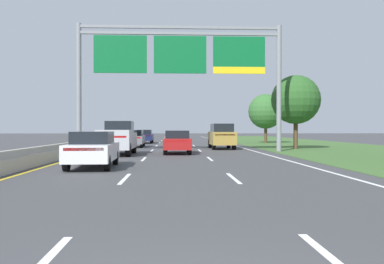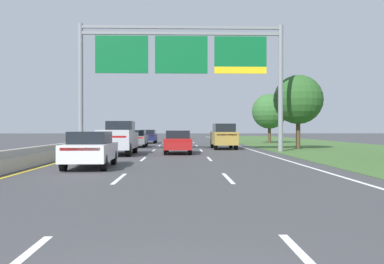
{
  "view_description": "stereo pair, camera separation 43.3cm",
  "coord_description": "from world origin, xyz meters",
  "px_view_note": "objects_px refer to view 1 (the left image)",
  "views": [
    {
      "loc": [
        -0.22,
        -3.47,
        1.69
      ],
      "look_at": [
        0.93,
        21.34,
        1.5
      ],
      "focal_mm": 38.42,
      "sensor_mm": 36.0,
      "label": 1
    },
    {
      "loc": [
        0.22,
        -3.48,
        1.69
      ],
      "look_at": [
        0.93,
        21.34,
        1.5
      ],
      "focal_mm": 38.42,
      "sensor_mm": 36.0,
      "label": 2
    }
  ],
  "objects_px": {
    "car_white_left_lane_sedan": "(93,149)",
    "car_gold_right_lane_suv": "(222,136)",
    "car_grey_left_lane_sedan": "(134,138)",
    "roadside_tree_far": "(266,111)",
    "car_navy_left_lane_sedan": "(145,136)",
    "roadside_tree_mid": "(296,100)",
    "pickup_truck_silver": "(118,138)",
    "car_red_centre_lane_sedan": "(177,142)",
    "overhead_sign_gantry": "(180,61)"
  },
  "relations": [
    {
      "from": "car_white_left_lane_sedan",
      "to": "car_gold_right_lane_suv",
      "type": "xyz_separation_m",
      "value": [
        7.55,
        16.35,
        0.28
      ]
    },
    {
      "from": "car_grey_left_lane_sedan",
      "to": "roadside_tree_far",
      "type": "bearing_deg",
      "value": -55.76
    },
    {
      "from": "roadside_tree_far",
      "to": "car_navy_left_lane_sedan",
      "type": "bearing_deg",
      "value": 178.98
    },
    {
      "from": "roadside_tree_mid",
      "to": "roadside_tree_far",
      "type": "xyz_separation_m",
      "value": [
        0.71,
        14.21,
        -0.37
      ]
    },
    {
      "from": "car_grey_left_lane_sedan",
      "to": "car_navy_left_lane_sedan",
      "type": "distance_m",
      "value": 10.27
    },
    {
      "from": "pickup_truck_silver",
      "to": "car_white_left_lane_sedan",
      "type": "xyz_separation_m",
      "value": [
        0.1,
        -8.91,
        -0.26
      ]
    },
    {
      "from": "car_navy_left_lane_sedan",
      "to": "pickup_truck_silver",
      "type": "bearing_deg",
      "value": 179.74
    },
    {
      "from": "car_white_left_lane_sedan",
      "to": "pickup_truck_silver",
      "type": "bearing_deg",
      "value": -1.04
    },
    {
      "from": "car_white_left_lane_sedan",
      "to": "car_navy_left_lane_sedan",
      "type": "xyz_separation_m",
      "value": [
        0.17,
        30.23,
        0.0
      ]
    },
    {
      "from": "car_red_centre_lane_sedan",
      "to": "car_grey_left_lane_sedan",
      "type": "bearing_deg",
      "value": 21.49
    },
    {
      "from": "pickup_truck_silver",
      "to": "car_white_left_lane_sedan",
      "type": "relative_size",
      "value": 1.21
    },
    {
      "from": "roadside_tree_mid",
      "to": "car_grey_left_lane_sedan",
      "type": "bearing_deg",
      "value": 163.1
    },
    {
      "from": "car_white_left_lane_sedan",
      "to": "car_grey_left_lane_sedan",
      "type": "height_order",
      "value": "same"
    },
    {
      "from": "pickup_truck_silver",
      "to": "car_red_centre_lane_sedan",
      "type": "height_order",
      "value": "pickup_truck_silver"
    },
    {
      "from": "car_red_centre_lane_sedan",
      "to": "roadside_tree_far",
      "type": "bearing_deg",
      "value": -27.78
    },
    {
      "from": "overhead_sign_gantry",
      "to": "roadside_tree_mid",
      "type": "height_order",
      "value": "overhead_sign_gantry"
    },
    {
      "from": "car_white_left_lane_sedan",
      "to": "roadside_tree_mid",
      "type": "distance_m",
      "value": 21.15
    },
    {
      "from": "car_grey_left_lane_sedan",
      "to": "car_red_centre_lane_sedan",
      "type": "height_order",
      "value": "same"
    },
    {
      "from": "car_white_left_lane_sedan",
      "to": "car_gold_right_lane_suv",
      "type": "relative_size",
      "value": 0.95
    },
    {
      "from": "car_navy_left_lane_sedan",
      "to": "overhead_sign_gantry",
      "type": "bearing_deg",
      "value": -167.65
    },
    {
      "from": "car_gold_right_lane_suv",
      "to": "car_red_centre_lane_sedan",
      "type": "bearing_deg",
      "value": 149.03
    },
    {
      "from": "car_gold_right_lane_suv",
      "to": "car_grey_left_lane_sedan",
      "type": "bearing_deg",
      "value": 64.51
    },
    {
      "from": "car_gold_right_lane_suv",
      "to": "roadside_tree_mid",
      "type": "height_order",
      "value": "roadside_tree_mid"
    },
    {
      "from": "car_gold_right_lane_suv",
      "to": "roadside_tree_far",
      "type": "bearing_deg",
      "value": -26.93
    },
    {
      "from": "car_gold_right_lane_suv",
      "to": "car_navy_left_lane_sedan",
      "type": "xyz_separation_m",
      "value": [
        -7.38,
        13.88,
        -0.28
      ]
    },
    {
      "from": "roadside_tree_far",
      "to": "car_grey_left_lane_sedan",
      "type": "bearing_deg",
      "value": -145.44
    },
    {
      "from": "car_red_centre_lane_sedan",
      "to": "roadside_tree_mid",
      "type": "xyz_separation_m",
      "value": [
        9.94,
        5.8,
        3.29
      ]
    },
    {
      "from": "car_grey_left_lane_sedan",
      "to": "roadside_tree_far",
      "type": "height_order",
      "value": "roadside_tree_far"
    },
    {
      "from": "car_red_centre_lane_sedan",
      "to": "car_white_left_lane_sedan",
      "type": "bearing_deg",
      "value": 159.58
    },
    {
      "from": "overhead_sign_gantry",
      "to": "roadside_tree_mid",
      "type": "xyz_separation_m",
      "value": [
        9.7,
        3.69,
        -2.56
      ]
    },
    {
      "from": "car_white_left_lane_sedan",
      "to": "car_red_centre_lane_sedan",
      "type": "bearing_deg",
      "value": -22.32
    },
    {
      "from": "overhead_sign_gantry",
      "to": "car_red_centre_lane_sedan",
      "type": "bearing_deg",
      "value": -96.26
    },
    {
      "from": "roadside_tree_mid",
      "to": "car_white_left_lane_sedan",
      "type": "bearing_deg",
      "value": -130.97
    },
    {
      "from": "car_gold_right_lane_suv",
      "to": "roadside_tree_far",
      "type": "distance_m",
      "value": 15.48
    },
    {
      "from": "car_gold_right_lane_suv",
      "to": "car_red_centre_lane_sedan",
      "type": "distance_m",
      "value": 7.42
    },
    {
      "from": "car_gold_right_lane_suv",
      "to": "car_grey_left_lane_sedan",
      "type": "distance_m",
      "value": 8.49
    },
    {
      "from": "pickup_truck_silver",
      "to": "roadside_tree_far",
      "type": "xyz_separation_m",
      "value": [
        14.5,
        21.07,
        2.66
      ]
    },
    {
      "from": "car_red_centre_lane_sedan",
      "to": "roadside_tree_far",
      "type": "relative_size",
      "value": 0.76
    },
    {
      "from": "pickup_truck_silver",
      "to": "car_grey_left_lane_sedan",
      "type": "xyz_separation_m",
      "value": [
        -0.03,
        11.06,
        -0.26
      ]
    },
    {
      "from": "roadside_tree_mid",
      "to": "car_gold_right_lane_suv",
      "type": "bearing_deg",
      "value": 174.63
    },
    {
      "from": "overhead_sign_gantry",
      "to": "pickup_truck_silver",
      "type": "height_order",
      "value": "overhead_sign_gantry"
    },
    {
      "from": "pickup_truck_silver",
      "to": "car_white_left_lane_sedan",
      "type": "bearing_deg",
      "value": -179.46
    },
    {
      "from": "car_grey_left_lane_sedan",
      "to": "roadside_tree_mid",
      "type": "xyz_separation_m",
      "value": [
        13.82,
        -4.2,
        3.29
      ]
    },
    {
      "from": "overhead_sign_gantry",
      "to": "car_gold_right_lane_suv",
      "type": "bearing_deg",
      "value": 50.16
    },
    {
      "from": "car_gold_right_lane_suv",
      "to": "roadside_tree_far",
      "type": "xyz_separation_m",
      "value": [
        6.86,
        13.63,
        2.64
      ]
    },
    {
      "from": "car_navy_left_lane_sedan",
      "to": "car_white_left_lane_sedan",
      "type": "bearing_deg",
      "value": -179.86
    },
    {
      "from": "car_red_centre_lane_sedan",
      "to": "car_gold_right_lane_suv",
      "type": "bearing_deg",
      "value": -30.5
    },
    {
      "from": "car_white_left_lane_sedan",
      "to": "car_navy_left_lane_sedan",
      "type": "height_order",
      "value": "same"
    },
    {
      "from": "pickup_truck_silver",
      "to": "car_red_centre_lane_sedan",
      "type": "xyz_separation_m",
      "value": [
        3.86,
        1.07,
        -0.26
      ]
    },
    {
      "from": "car_red_centre_lane_sedan",
      "to": "roadside_tree_mid",
      "type": "bearing_deg",
      "value": -59.5
    }
  ]
}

